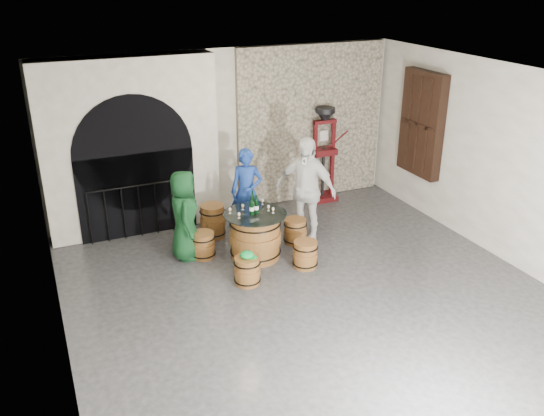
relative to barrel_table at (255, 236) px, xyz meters
name	(u,v)px	position (x,y,z in m)	size (l,w,h in m)	color
ground	(321,306)	(0.30, -1.80, -0.40)	(8.00, 8.00, 0.00)	#2C2C2E
wall_back	(227,132)	(0.30, 2.20, 1.20)	(8.00, 8.00, 0.00)	silver
wall_left	(52,252)	(-3.20, -1.80, 1.20)	(8.00, 8.00, 0.00)	silver
wall_right	(521,171)	(3.80, -1.80, 1.20)	(8.00, 8.00, 0.00)	silver
ceiling	(330,86)	(0.30, -1.80, 2.80)	(8.00, 8.00, 0.00)	beige
stone_facing_panel	(311,124)	(2.10, 2.14, 1.20)	(3.20, 0.12, 3.18)	#B2A68E
arched_opening	(131,148)	(-1.60, 1.94, 1.18)	(3.10, 0.60, 3.19)	silver
shuttered_window	(422,124)	(3.68, 0.60, 1.40)	(0.23, 1.10, 2.00)	black
barrel_table	(255,236)	(0.00, 0.00, 0.00)	(1.06, 1.06, 0.81)	brown
barrel_stool_left	(203,245)	(-0.81, 0.36, -0.18)	(0.42, 0.42, 0.45)	brown
barrel_stool_far	(248,224)	(0.21, 0.87, -0.18)	(0.42, 0.42, 0.45)	brown
barrel_stool_right	(295,231)	(0.86, 0.24, -0.18)	(0.42, 0.42, 0.45)	brown
barrel_stool_near_right	(305,254)	(0.62, -0.64, -0.18)	(0.42, 0.42, 0.45)	brown
barrel_stool_near_left	(247,271)	(-0.45, -0.77, -0.18)	(0.42, 0.42, 0.45)	brown
green_cap	(247,255)	(-0.45, -0.77, 0.10)	(0.25, 0.21, 0.12)	#0D923B
person_green	(184,215)	(-1.07, 0.47, 0.37)	(0.76, 0.49, 1.55)	#103A1A
person_blue	(247,192)	(0.24, 0.99, 0.40)	(0.58, 0.38, 1.60)	navy
person_white	(305,190)	(1.07, 0.29, 0.56)	(1.13, 0.47, 1.92)	white
wine_bottle_left	(252,207)	(-0.07, -0.02, 0.54)	(0.08, 0.08, 0.32)	black
wine_bottle_center	(256,206)	(0.02, 0.00, 0.54)	(0.08, 0.08, 0.32)	black
wine_bottle_right	(253,202)	(0.03, 0.19, 0.54)	(0.08, 0.08, 0.32)	black
tasting_glass_a	(239,215)	(-0.31, -0.08, 0.46)	(0.05, 0.05, 0.10)	orange
tasting_glass_b	(269,208)	(0.25, 0.01, 0.46)	(0.05, 0.05, 0.10)	orange
tasting_glass_c	(243,207)	(-0.13, 0.22, 0.46)	(0.05, 0.05, 0.10)	orange
tasting_glass_d	(262,202)	(0.26, 0.30, 0.46)	(0.05, 0.05, 0.10)	orange
tasting_glass_e	(273,210)	(0.28, -0.11, 0.46)	(0.05, 0.05, 0.10)	orange
tasting_glass_f	(230,211)	(-0.38, 0.16, 0.46)	(0.05, 0.05, 0.10)	orange
side_barrel	(213,221)	(-0.41, 1.05, -0.09)	(0.47, 0.47, 0.63)	brown
corking_press	(324,147)	(2.28, 1.86, 0.75)	(0.81, 0.44, 1.97)	#540E11
control_box	(323,135)	(2.35, 2.06, 0.95)	(0.18, 0.10, 0.22)	silver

